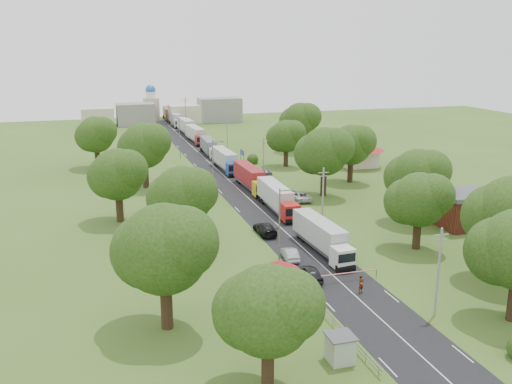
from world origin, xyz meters
name	(u,v)px	position (x,y,z in m)	size (l,w,h in m)	color
ground	(270,218)	(0.00, 0.00, 0.00)	(260.00, 260.00, 0.00)	#3E571D
road	(237,188)	(0.00, 20.00, 0.00)	(8.00, 200.00, 0.04)	black
boom_barrier	(329,276)	(-1.36, -25.00, 0.89)	(9.22, 0.35, 1.18)	slate
guard_booth	(279,271)	(-7.20, -25.00, 2.16)	(4.40, 4.40, 3.45)	beige
kiosk	(340,348)	(-7.00, -40.00, 1.23)	(2.30, 2.30, 2.41)	#99A593
guard_rail	(336,330)	(-5.00, -35.00, 0.00)	(0.10, 17.00, 1.70)	slate
info_sign	(242,155)	(5.20, 35.00, 3.00)	(0.12, 3.10, 4.10)	slate
pole_0	(438,271)	(5.50, -35.00, 4.68)	(1.60, 0.24, 9.00)	gray
pole_1	(323,198)	(5.50, -7.00, 4.68)	(1.60, 0.24, 9.00)	gray
pole_2	(263,160)	(5.50, 21.00, 4.68)	(1.60, 0.24, 9.00)	gray
pole_3	(227,137)	(5.50, 49.00, 4.68)	(1.60, 0.24, 9.00)	gray
pole_4	(203,122)	(5.50, 77.00, 4.68)	(1.60, 0.24, 9.00)	gray
pole_5	(186,111)	(5.50, 105.00, 4.68)	(1.60, 0.24, 9.00)	gray
lamp_0	(281,226)	(-5.35, -20.00, 5.55)	(2.03, 0.22, 10.00)	slate
lamp_1	(214,165)	(-5.35, 15.00, 5.55)	(2.03, 0.22, 10.00)	slate
lamp_2	(180,135)	(-5.35, 50.00, 5.55)	(2.03, 0.22, 10.00)	slate
tree_1	(512,213)	(17.99, -29.83, 7.85)	(9.60, 9.60, 12.05)	#382616
tree_2	(419,199)	(13.99, -17.86, 6.60)	(8.00, 8.00, 10.10)	#382616
tree_3	(417,175)	(19.99, -7.84, 7.22)	(8.80, 8.80, 11.07)	#382616
tree_4	(324,151)	(12.99, 10.17, 7.85)	(9.60, 9.60, 12.05)	#382616
tree_5	(351,145)	(21.99, 18.16, 7.22)	(8.80, 8.80, 11.07)	#382616
tree_6	(286,136)	(14.99, 35.14, 6.60)	(8.00, 8.00, 10.10)	#382616
tree_7	(300,120)	(23.99, 50.17, 7.85)	(9.60, 9.60, 12.05)	#382616
tree_8	(267,310)	(-14.01, -41.86, 6.60)	(8.00, 8.00, 10.10)	#382616
tree_9	(164,248)	(-20.01, -29.83, 7.85)	(9.60, 9.60, 12.05)	#382616
tree_10	(182,196)	(-15.01, -9.84, 7.22)	(8.80, 8.80, 11.07)	#382616
tree_11	(117,174)	(-22.01, 5.16, 7.22)	(8.80, 8.80, 11.07)	#382616
tree_12	(144,145)	(-16.01, 25.17, 7.85)	(9.60, 9.60, 12.05)	#382616
tree_13	(96,134)	(-24.01, 45.16, 7.22)	(8.80, 8.80, 11.07)	#382616
house_brick	(467,209)	(26.00, -12.00, 2.65)	(8.60, 6.60, 5.20)	maroon
house_cream	(360,150)	(30.00, 30.00, 3.64)	(10.08, 10.08, 5.80)	beige
distant_town	(169,113)	(0.68, 110.00, 3.49)	(52.00, 8.00, 8.00)	gray
church	(151,105)	(-4.00, 118.00, 5.39)	(5.00, 5.00, 12.30)	beige
truck_0	(322,236)	(1.80, -15.57, 2.09)	(2.98, 14.29, 3.95)	silver
truck_1	(277,198)	(2.22, 3.54, 2.18)	(2.79, 14.81, 4.10)	red
truck_2	(250,177)	(2.16, 18.32, 2.15)	(2.77, 14.64, 4.05)	gold
truck_3	(225,160)	(1.61, 35.28, 2.15)	(2.78, 14.66, 4.06)	#1A449C
truck_4	(209,147)	(1.92, 52.71, 1.98)	(2.78, 13.52, 3.74)	white
truck_5	(196,134)	(2.26, 71.12, 2.16)	(3.32, 14.74, 4.07)	#A3191D
truck_6	(186,126)	(2.34, 86.65, 2.29)	(3.05, 15.57, 4.31)	#225D31
truck_7	(175,119)	(2.02, 104.73, 2.16)	(2.63, 14.70, 4.07)	silver
truck_8	(168,113)	(2.06, 120.29, 2.18)	(3.14, 14.85, 4.10)	brown
car_lane_front	(310,273)	(-3.00, -23.50, 0.82)	(1.93, 4.80, 1.64)	black
car_lane_mid	(290,254)	(-3.00, -16.94, 0.71)	(1.50, 4.29, 1.41)	#A0A2A8
car_lane_rear	(265,229)	(-3.00, -6.78, 0.80)	(2.24, 5.51, 1.60)	black
car_verge_near	(300,196)	(8.00, 8.15, 0.79)	(2.64, 5.72, 1.59)	silver
car_verge_far	(265,172)	(8.00, 28.03, 0.69)	(1.63, 4.05, 1.38)	#5B5D63
pedestrian_near	(361,285)	(0.88, -28.29, 0.95)	(0.70, 0.46, 1.91)	gray
pedestrian_booth	(276,271)	(-6.50, -22.00, 0.89)	(0.87, 0.68, 1.79)	gray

